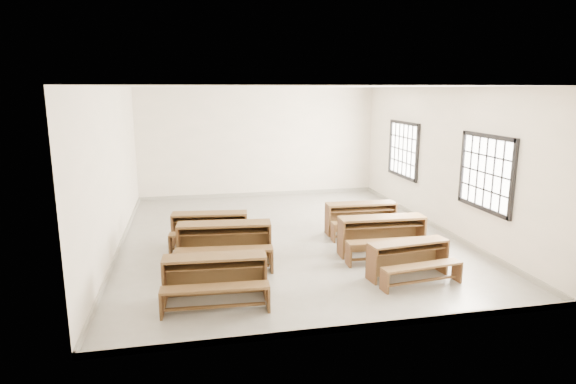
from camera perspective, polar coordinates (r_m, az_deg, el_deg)
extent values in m
plane|color=gray|center=(10.51, 0.00, -5.34)|extent=(8.50, 8.50, 0.00)
cube|color=white|center=(10.02, 0.00, 12.25)|extent=(7.00, 8.50, 0.05)
cube|color=beige|center=(14.27, -3.49, 5.86)|extent=(7.00, 0.05, 3.20)
cube|color=beige|center=(6.15, 8.09, -2.66)|extent=(7.00, 0.05, 3.20)
cube|color=beige|center=(10.04, -19.83, 2.49)|extent=(0.05, 8.50, 3.20)
cube|color=beige|center=(11.37, 17.45, 3.71)|extent=(0.05, 8.50, 3.20)
cube|color=gray|center=(14.53, -3.42, -0.22)|extent=(7.00, 0.04, 0.10)
cube|color=gray|center=(6.71, 7.70, -15.57)|extent=(7.00, 0.04, 0.10)
cube|color=gray|center=(10.39, -19.24, -5.96)|extent=(0.04, 8.50, 0.10)
cube|color=gray|center=(11.69, 16.99, -3.82)|extent=(0.04, 8.50, 0.10)
cube|color=white|center=(9.85, 22.48, 2.12)|extent=(0.02, 1.50, 1.30)
cube|color=black|center=(9.76, 22.71, 6.11)|extent=(0.06, 1.62, 0.08)
cube|color=black|center=(9.98, 22.06, -1.78)|extent=(0.06, 1.62, 0.08)
cube|color=black|center=(9.21, 25.10, 1.25)|extent=(0.06, 0.08, 1.46)
cube|color=black|center=(10.50, 19.99, 2.88)|extent=(0.06, 0.08, 1.46)
cube|color=white|center=(12.95, 13.57, 4.91)|extent=(0.02, 1.50, 1.30)
cube|color=black|center=(12.88, 13.64, 7.95)|extent=(0.06, 1.62, 0.08)
cube|color=black|center=(13.04, 13.34, 1.90)|extent=(0.06, 1.62, 0.08)
cube|color=black|center=(12.24, 15.06, 4.42)|extent=(0.06, 0.08, 1.46)
cube|color=black|center=(13.66, 12.08, 5.33)|extent=(0.06, 0.08, 1.46)
cube|color=brown|center=(7.38, -8.70, -7.62)|extent=(1.57, 0.48, 0.04)
cube|color=brown|center=(7.67, -8.61, -9.64)|extent=(1.55, 0.13, 0.66)
cube|color=#55341D|center=(7.56, -14.45, -10.25)|extent=(0.06, 0.39, 0.66)
cube|color=#55341D|center=(7.54, -2.77, -9.91)|extent=(0.06, 0.39, 0.66)
cube|color=#55341D|center=(7.41, -8.66, -8.66)|extent=(1.45, 0.37, 0.02)
cube|color=brown|center=(7.05, -8.62, -11.15)|extent=(1.57, 0.36, 0.04)
cube|color=#55341D|center=(7.18, -14.77, -12.76)|extent=(0.05, 0.27, 0.37)
cube|color=#55341D|center=(7.16, -2.36, -12.40)|extent=(0.05, 0.27, 0.37)
cube|color=#55341D|center=(7.17, -8.54, -13.29)|extent=(1.44, 0.13, 0.04)
cube|color=brown|center=(8.87, -7.58, -3.77)|extent=(1.73, 0.59, 0.04)
cube|color=brown|center=(9.16, -7.49, -5.74)|extent=(1.70, 0.21, 0.72)
cube|color=#55341D|center=(9.04, -12.80, -6.20)|extent=(0.08, 0.43, 0.72)
cube|color=#55341D|center=(8.99, -2.20, -5.98)|extent=(0.08, 0.43, 0.72)
cube|color=#55341D|center=(8.89, -7.56, -4.73)|extent=(1.60, 0.47, 0.02)
cube|color=brown|center=(8.46, -7.59, -6.81)|extent=(1.72, 0.46, 0.04)
cube|color=#55341D|center=(8.60, -13.13, -8.29)|extent=(0.07, 0.30, 0.40)
cube|color=#55341D|center=(8.56, -1.94, -8.07)|extent=(0.07, 0.30, 0.40)
cube|color=#55341D|center=(8.57, -7.53, -8.82)|extent=(1.57, 0.20, 0.04)
cube|color=brown|center=(9.94, -9.30, -2.53)|extent=(1.56, 0.55, 0.04)
cube|color=brown|center=(10.19, -9.16, -4.15)|extent=(1.52, 0.21, 0.65)
cube|color=#55341D|center=(10.11, -13.44, -4.47)|extent=(0.08, 0.38, 0.65)
cube|color=#55341D|center=(10.00, -4.97, -4.36)|extent=(0.08, 0.38, 0.65)
cube|color=#55341D|center=(9.96, -9.28, -3.30)|extent=(1.43, 0.45, 0.02)
cube|color=brown|center=(9.57, -9.43, -4.89)|extent=(1.54, 0.44, 0.04)
cube|color=#55341D|center=(9.71, -13.78, -6.06)|extent=(0.07, 0.27, 0.36)
cube|color=#55341D|center=(9.60, -4.94, -5.96)|extent=(0.07, 0.27, 0.36)
cube|color=#55341D|center=(9.66, -9.37, -6.52)|extent=(1.41, 0.21, 0.04)
cube|color=brown|center=(8.42, 14.09, -5.80)|extent=(1.44, 0.52, 0.04)
cube|color=brown|center=(8.65, 13.41, -7.50)|extent=(1.40, 0.20, 0.60)
cube|color=#55341D|center=(8.19, 9.88, -8.48)|extent=(0.08, 0.35, 0.60)
cube|color=#55341D|center=(8.90, 17.74, -7.20)|extent=(0.08, 0.35, 0.60)
cube|color=#55341D|center=(8.45, 14.11, -6.63)|extent=(1.33, 0.42, 0.02)
cube|color=brown|center=(8.17, 15.63, -8.41)|extent=(1.43, 0.41, 0.04)
cube|color=#55341D|center=(7.89, 11.35, -10.39)|extent=(0.06, 0.25, 0.33)
cube|color=#55341D|center=(8.62, 19.39, -8.87)|extent=(0.06, 0.25, 0.33)
cube|color=#55341D|center=(8.26, 15.53, -10.13)|extent=(1.30, 0.20, 0.04)
cube|color=brown|center=(9.43, 11.10, -3.01)|extent=(1.68, 0.47, 0.04)
cube|color=brown|center=(9.71, 10.62, -4.86)|extent=(1.67, 0.10, 0.71)
cube|color=#55341D|center=(9.29, 6.29, -5.50)|extent=(0.06, 0.42, 0.71)
cube|color=#55341D|center=(9.85, 15.45, -4.85)|extent=(0.06, 0.42, 0.71)
cube|color=#55341D|center=(9.45, 11.11, -3.89)|extent=(1.55, 0.37, 0.02)
cube|color=brown|center=(9.07, 12.16, -5.74)|extent=(1.68, 0.35, 0.04)
cube|color=#55341D|center=(8.87, 7.18, -7.44)|extent=(0.05, 0.29, 0.40)
cube|color=#55341D|center=(9.46, 16.70, -6.62)|extent=(0.05, 0.29, 0.40)
cube|color=#55341D|center=(9.17, 12.07, -7.60)|extent=(1.54, 0.11, 0.04)
cube|color=brown|center=(10.73, 8.66, -1.35)|extent=(1.56, 0.44, 0.04)
cube|color=brown|center=(10.97, 8.31, -2.92)|extent=(1.55, 0.09, 0.66)
cube|color=#55341D|center=(10.60, 4.71, -3.36)|extent=(0.05, 0.39, 0.66)
cube|color=#55341D|center=(11.07, 12.32, -2.94)|extent=(0.05, 0.39, 0.66)
cube|color=#55341D|center=(10.74, 8.67, -2.08)|extent=(1.44, 0.34, 0.02)
cube|color=brown|center=(10.37, 9.43, -3.52)|extent=(1.56, 0.32, 0.04)
cube|color=#55341D|center=(10.21, 5.37, -4.85)|extent=(0.05, 0.27, 0.37)
cube|color=#55341D|center=(10.69, 13.23, -4.33)|extent=(0.05, 0.27, 0.37)
cube|color=#55341D|center=(10.45, 9.38, -5.05)|extent=(1.44, 0.10, 0.04)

